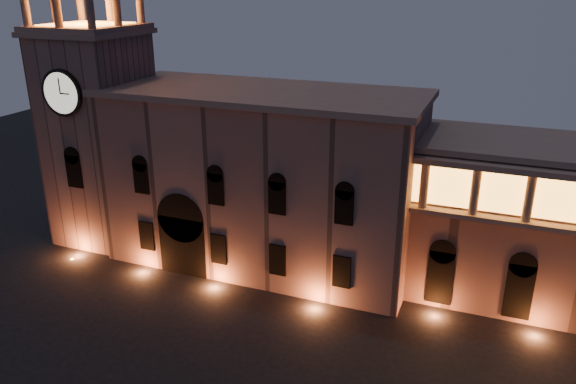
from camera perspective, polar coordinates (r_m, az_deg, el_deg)
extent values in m
cube|color=#815F54|center=(55.55, -2.53, 1.08)|extent=(30.00, 12.00, 17.00)
cube|color=gray|center=(53.24, -2.68, 10.04)|extent=(30.80, 12.80, 0.60)
cube|color=black|center=(55.93, -10.35, -5.23)|extent=(5.00, 1.40, 6.00)
cylinder|color=black|center=(54.70, -10.55, -2.40)|extent=(5.00, 1.40, 5.00)
cube|color=#FD9C32|center=(55.86, -10.44, -5.50)|extent=(4.20, 0.20, 5.00)
cube|color=#815F54|center=(63.54, -18.45, 4.93)|extent=(9.00, 9.00, 22.00)
cube|color=gray|center=(61.63, -19.67, 15.02)|extent=(9.80, 9.80, 0.50)
cylinder|color=black|center=(58.84, -21.99, 9.31)|extent=(4.60, 0.35, 4.60)
cylinder|color=beige|center=(58.74, -22.08, 9.28)|extent=(4.00, 0.12, 4.00)
cube|color=gray|center=(61.60, -19.73, 15.48)|extent=(9.40, 9.40, 0.50)
cube|color=#FD9C32|center=(61.57, -19.76, 15.76)|extent=(6.80, 6.80, 0.15)
cylinder|color=gray|center=(61.28, -25.20, 16.96)|extent=(0.76, 0.76, 4.20)
cylinder|color=gray|center=(58.63, -22.49, 17.25)|extent=(0.76, 0.76, 4.20)
cylinder|color=gray|center=(56.12, -19.52, 17.52)|extent=(0.76, 0.76, 4.20)
cylinder|color=gray|center=(66.83, -20.40, 17.76)|extent=(0.76, 0.76, 4.20)
cylinder|color=gray|center=(64.41, -17.72, 17.99)|extent=(0.76, 0.76, 4.20)
cylinder|color=gray|center=(62.13, -14.83, 18.20)|extent=(0.76, 0.76, 4.20)
cylinder|color=gray|center=(64.00, -22.70, 17.39)|extent=(0.76, 0.76, 4.20)
cylinder|color=gray|center=(59.08, -17.06, 17.89)|extent=(0.76, 0.76, 4.20)
cylinder|color=gray|center=(47.26, 13.67, 0.76)|extent=(0.70, 0.70, 4.00)
cylinder|color=gray|center=(46.98, 18.49, 0.13)|extent=(0.70, 0.70, 4.00)
cylinder|color=gray|center=(47.03, 23.32, -0.50)|extent=(0.70, 0.70, 4.00)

